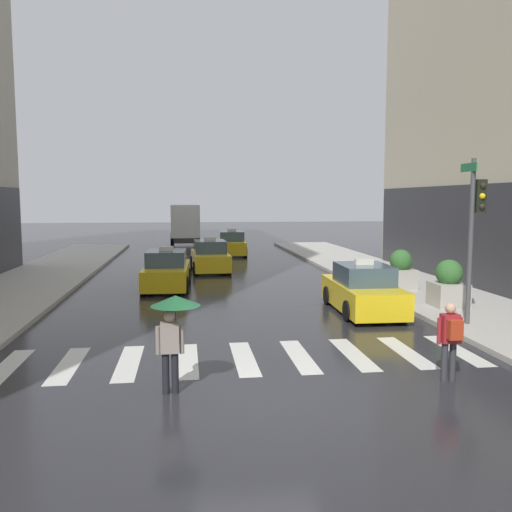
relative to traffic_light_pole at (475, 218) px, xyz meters
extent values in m
plane|color=#26262B|center=(-6.92, -5.09, -3.26)|extent=(160.00, 160.00, 0.00)
cube|color=silver|center=(-12.32, -2.09, -3.25)|extent=(0.50, 2.80, 0.01)
cube|color=silver|center=(-10.97, -2.09, -3.25)|extent=(0.50, 2.80, 0.01)
cube|color=silver|center=(-9.62, -2.09, -3.25)|extent=(0.50, 2.80, 0.01)
cube|color=silver|center=(-8.27, -2.09, -3.25)|extent=(0.50, 2.80, 0.01)
cube|color=silver|center=(-6.92, -2.09, -3.25)|extent=(0.50, 2.80, 0.01)
cube|color=silver|center=(-5.57, -2.09, -3.25)|extent=(0.50, 2.80, 0.01)
cube|color=silver|center=(-4.22, -2.09, -3.25)|extent=(0.50, 2.80, 0.01)
cube|color=silver|center=(-2.87, -2.09, -3.25)|extent=(0.50, 2.80, 0.01)
cube|color=silver|center=(-1.52, -2.09, -3.25)|extent=(0.50, 2.80, 0.01)
cylinder|color=#47474C|center=(-0.10, 0.00, -0.71)|extent=(0.14, 0.14, 4.80)
cube|color=black|center=(0.12, 0.00, 0.62)|extent=(0.30, 0.26, 0.95)
sphere|color=#28231E|center=(0.12, -0.14, 0.92)|extent=(0.17, 0.17, 0.17)
sphere|color=yellow|center=(0.12, -0.14, 0.62)|extent=(0.17, 0.17, 0.17)
sphere|color=#28231E|center=(0.12, -0.14, 0.32)|extent=(0.17, 0.17, 0.17)
cube|color=#196638|center=(-0.15, 0.18, 1.44)|extent=(0.04, 0.84, 0.24)
cube|color=yellow|center=(-2.40, 2.66, -2.70)|extent=(1.93, 4.55, 0.84)
cube|color=#384C5B|center=(-2.40, 2.56, -1.96)|extent=(1.66, 2.14, 0.64)
cube|color=silver|center=(-2.40, 2.56, -1.55)|extent=(0.61, 0.26, 0.18)
cylinder|color=black|center=(-3.21, 4.04, -2.93)|extent=(0.24, 0.67, 0.66)
cylinder|color=black|center=(-1.51, 3.99, -2.93)|extent=(0.24, 0.67, 0.66)
cylinder|color=black|center=(-3.29, 1.34, -2.93)|extent=(0.24, 0.67, 0.66)
cylinder|color=black|center=(-1.58, 1.29, -2.93)|extent=(0.24, 0.67, 0.66)
cube|color=#F2EAB2|center=(-2.96, 4.95, -2.65)|extent=(0.20, 0.05, 0.14)
cube|color=#F2EAB2|center=(-1.70, 4.91, -2.65)|extent=(0.20, 0.05, 0.14)
cube|color=yellow|center=(-9.11, 8.47, -2.70)|extent=(1.98, 4.57, 0.84)
cube|color=#384C5B|center=(-9.12, 8.37, -1.96)|extent=(1.68, 2.16, 0.64)
cube|color=silver|center=(-9.12, 8.37, -1.55)|extent=(0.61, 0.26, 0.18)
cylinder|color=black|center=(-9.91, 9.85, -2.93)|extent=(0.25, 0.67, 0.66)
cylinder|color=black|center=(-8.20, 9.78, -2.93)|extent=(0.25, 0.67, 0.66)
cylinder|color=black|center=(-10.02, 7.15, -2.93)|extent=(0.25, 0.67, 0.66)
cylinder|color=black|center=(-8.31, 7.08, -2.93)|extent=(0.25, 0.67, 0.66)
cube|color=#F2EAB2|center=(-9.65, 10.76, -2.65)|extent=(0.20, 0.05, 0.14)
cube|color=#F2EAB2|center=(-8.39, 10.71, -2.65)|extent=(0.20, 0.05, 0.14)
cube|color=yellow|center=(-7.04, 13.82, -2.70)|extent=(1.98, 4.57, 0.84)
cube|color=#384C5B|center=(-7.04, 13.72, -1.96)|extent=(1.68, 2.16, 0.64)
cube|color=silver|center=(-7.04, 13.72, -1.55)|extent=(0.61, 0.26, 0.18)
cylinder|color=black|center=(-7.95, 15.13, -2.93)|extent=(0.25, 0.67, 0.66)
cylinder|color=black|center=(-6.24, 15.20, -2.93)|extent=(0.25, 0.67, 0.66)
cylinder|color=black|center=(-7.84, 12.44, -2.93)|extent=(0.25, 0.67, 0.66)
cylinder|color=black|center=(-6.13, 12.51, -2.93)|extent=(0.25, 0.67, 0.66)
cube|color=#F2EAB2|center=(-7.76, 16.06, -2.65)|extent=(0.20, 0.05, 0.14)
cube|color=#F2EAB2|center=(-6.50, 16.11, -2.65)|extent=(0.20, 0.05, 0.14)
cube|color=yellow|center=(-5.19, 21.81, -2.70)|extent=(2.03, 4.59, 0.84)
cube|color=#384C5B|center=(-5.19, 21.71, -1.96)|extent=(1.71, 2.18, 0.64)
cube|color=silver|center=(-5.19, 21.71, -1.55)|extent=(0.61, 0.27, 0.18)
cylinder|color=black|center=(-5.97, 23.20, -2.93)|extent=(0.25, 0.67, 0.66)
cylinder|color=black|center=(-4.26, 23.11, -2.93)|extent=(0.25, 0.67, 0.66)
cylinder|color=black|center=(-6.11, 20.51, -2.93)|extent=(0.25, 0.67, 0.66)
cylinder|color=black|center=(-4.40, 20.42, -2.93)|extent=(0.25, 0.67, 0.66)
cube|color=#F2EAB2|center=(-5.70, 24.11, -2.65)|extent=(0.20, 0.05, 0.14)
cube|color=#F2EAB2|center=(-4.44, 24.04, -2.65)|extent=(0.20, 0.05, 0.14)
cube|color=#2D2D2D|center=(-8.42, 29.53, -2.61)|extent=(1.98, 6.65, 0.40)
cube|color=silver|center=(-8.51, 32.83, -1.36)|extent=(2.15, 1.86, 2.10)
cube|color=#384C5B|center=(-8.54, 33.75, -0.99)|extent=(1.89, 0.09, 0.95)
cube|color=silver|center=(-8.40, 28.63, -1.16)|extent=(2.33, 4.86, 2.50)
cylinder|color=black|center=(-9.51, 32.60, -2.81)|extent=(0.30, 0.91, 0.90)
cylinder|color=black|center=(-7.51, 32.66, -2.81)|extent=(0.30, 0.91, 0.90)
cylinder|color=black|center=(-9.38, 28.06, -2.81)|extent=(0.30, 0.91, 0.90)
cylinder|color=black|center=(-7.38, 28.12, -2.81)|extent=(0.30, 0.91, 0.90)
cylinder|color=black|center=(-8.69, -4.21, -2.85)|extent=(0.14, 0.14, 0.82)
cylinder|color=black|center=(-8.51, -4.21, -2.85)|extent=(0.14, 0.14, 0.82)
cube|color=gray|center=(-8.60, -4.21, -2.14)|extent=(0.36, 0.24, 0.60)
sphere|color=beige|center=(-8.60, -4.21, -1.72)|extent=(0.22, 0.22, 0.22)
cylinder|color=gray|center=(-8.83, -4.21, -2.19)|extent=(0.09, 0.09, 0.55)
cylinder|color=gray|center=(-8.37, -4.21, -2.19)|extent=(0.09, 0.09, 0.55)
cylinder|color=#4C4C4C|center=(-8.48, -4.21, -1.84)|extent=(0.02, 0.02, 1.00)
cone|color=#19512D|center=(-8.48, -4.21, -1.42)|extent=(0.96, 0.96, 0.20)
cylinder|color=#333338|center=(-2.95, -4.22, -2.85)|extent=(0.14, 0.14, 0.82)
cylinder|color=#333338|center=(-2.77, -4.22, -2.85)|extent=(0.14, 0.14, 0.82)
cube|color=maroon|center=(-2.86, -4.22, -2.14)|extent=(0.36, 0.24, 0.60)
sphere|color=tan|center=(-2.86, -4.22, -1.72)|extent=(0.22, 0.22, 0.22)
cylinder|color=maroon|center=(-3.09, -4.22, -2.19)|extent=(0.09, 0.09, 0.55)
cylinder|color=maroon|center=(-2.63, -4.22, -2.19)|extent=(0.09, 0.09, 0.55)
cube|color=#B23319|center=(-2.86, -4.44, -2.12)|extent=(0.28, 0.18, 0.40)
cube|color=#A8A399|center=(0.59, 2.51, -2.71)|extent=(1.10, 1.10, 0.80)
sphere|color=#33662D|center=(0.59, 2.51, -1.96)|extent=(0.90, 0.90, 0.90)
cube|color=#A8A399|center=(0.41, 6.20, -2.71)|extent=(1.10, 1.10, 0.80)
sphere|color=#33662D|center=(0.41, 6.20, -1.96)|extent=(0.90, 0.90, 0.90)
camera|label=1|loc=(-8.24, -14.43, 0.52)|focal=37.42mm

